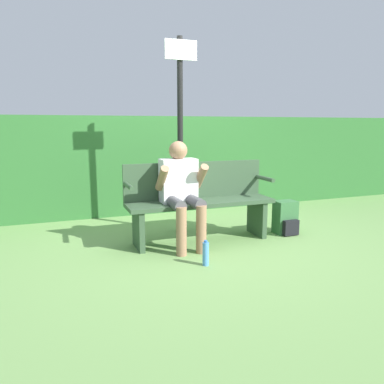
% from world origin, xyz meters
% --- Properties ---
extents(ground_plane, '(40.00, 40.00, 0.00)m').
position_xyz_m(ground_plane, '(0.00, 0.00, 0.00)').
color(ground_plane, '#668E4C').
extents(hedge_back, '(12.00, 0.51, 1.48)m').
position_xyz_m(hedge_back, '(0.00, 1.80, 0.74)').
color(hedge_back, '#2D662D').
rests_on(hedge_back, ground).
extents(park_bench, '(1.73, 0.43, 0.92)m').
position_xyz_m(park_bench, '(0.00, 0.06, 0.48)').
color(park_bench, '#334C33').
rests_on(park_bench, ground).
extents(person_seated, '(0.54, 0.59, 1.17)m').
position_xyz_m(person_seated, '(-0.26, -0.06, 0.66)').
color(person_seated, silver).
rests_on(person_seated, ground).
extents(backpack, '(0.27, 0.26, 0.41)m').
position_xyz_m(backpack, '(1.12, -0.07, 0.20)').
color(backpack, '#336638').
rests_on(backpack, ground).
extents(water_bottle, '(0.06, 0.06, 0.25)m').
position_xyz_m(water_bottle, '(-0.25, -0.74, 0.12)').
color(water_bottle, '#4C8CCC').
rests_on(water_bottle, ground).
extents(signpost, '(0.40, 0.09, 2.39)m').
position_xyz_m(signpost, '(-0.08, 0.51, 1.36)').
color(signpost, black).
rests_on(signpost, ground).
extents(parked_car, '(4.24, 2.11, 1.30)m').
position_xyz_m(parked_car, '(4.33, 13.80, 0.62)').
color(parked_car, maroon).
rests_on(parked_car, ground).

